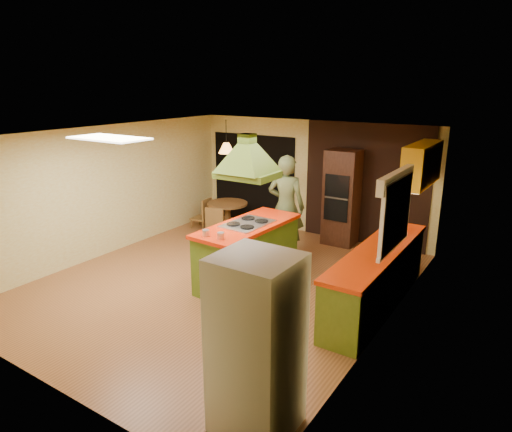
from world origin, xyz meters
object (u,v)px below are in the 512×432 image
Objects in this scene: man at (286,207)px; refrigerator at (256,345)px; wall_oven at (342,198)px; canister_large at (399,223)px; dining_table at (228,211)px; kitchen_island at (248,252)px.

refrigerator is (2.04, -4.16, -0.09)m from man.
wall_oven is 1.95m from canister_large.
man is 4.64m from refrigerator.
wall_oven is (0.60, 1.28, -0.01)m from man.
man is at bearing -17.98° from dining_table.
refrigerator is at bearing -51.77° from kitchen_island.
kitchen_island is 2.73m from dining_table.
canister_large is (0.09, 4.22, 0.12)m from refrigerator.
refrigerator is at bearing -91.18° from canister_large.
kitchen_island is 3.44m from refrigerator.
refrigerator reaches higher than dining_table.
wall_oven is 9.88× the size of canister_large.
refrigerator is 2.00× the size of dining_table.
kitchen_island is at bearing -102.90° from wall_oven.
wall_oven is at bearing 15.60° from dining_table.
refrigerator is at bearing 105.45° from man.
man is at bearing 116.42° from refrigerator.
dining_table is 4.03m from canister_large.
dining_table is at bearing 136.44° from kitchen_island.
canister_large is at bearing 37.40° from kitchen_island.
man is (-0.05, 1.38, 0.48)m from kitchen_island.
dining_table is (-3.87, 4.76, -0.42)m from refrigerator.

